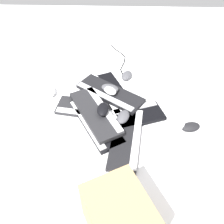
# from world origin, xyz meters

# --- Properties ---
(ground_plane) EXTENTS (3.20, 3.20, 0.00)m
(ground_plane) POSITION_xyz_m (0.00, 0.00, 0.00)
(ground_plane) COLOR white
(keyboard_0) EXTENTS (0.46, 0.29, 0.03)m
(keyboard_0) POSITION_xyz_m (0.13, -0.08, 0.01)
(keyboard_0) COLOR black
(keyboard_0) RESTS_ON ground
(keyboard_1) EXTENTS (0.32, 0.46, 0.03)m
(keyboard_1) POSITION_xyz_m (0.04, 0.13, 0.01)
(keyboard_1) COLOR black
(keyboard_1) RESTS_ON ground
(keyboard_2) EXTENTS (0.46, 0.21, 0.03)m
(keyboard_2) POSITION_xyz_m (-0.08, -0.02, 0.01)
(keyboard_2) COLOR #232326
(keyboard_2) RESTS_ON ground
(keyboard_3) EXTENTS (0.35, 0.46, 0.03)m
(keyboard_3) POSITION_xyz_m (-0.05, -0.12, 0.01)
(keyboard_3) COLOR black
(keyboard_3) RESTS_ON ground
(keyboard_4) EXTENTS (0.21, 0.46, 0.03)m
(keyboard_4) POSITION_xyz_m (0.13, -0.23, 0.01)
(keyboard_4) COLOR black
(keyboard_4) RESTS_ON ground
(keyboard_5) EXTENTS (0.35, 0.46, 0.03)m
(keyboard_5) POSITION_xyz_m (-0.05, -0.07, 0.04)
(keyboard_5) COLOR #232326
(keyboard_5) RESTS_ON keyboard_3
(keyboard_6) EXTENTS (0.45, 0.37, 0.03)m
(keyboard_6) POSITION_xyz_m (0.02, 0.10, 0.04)
(keyboard_6) COLOR black
(keyboard_6) RESTS_ON keyboard_1
(mouse_0) EXTENTS (0.12, 0.09, 0.04)m
(mouse_0) POSITION_xyz_m (0.49, -0.15, 0.02)
(mouse_0) COLOR black
(mouse_0) RESTS_ON ground
(mouse_1) EXTENTS (0.13, 0.10, 0.04)m
(mouse_1) POSITION_xyz_m (0.42, -0.13, 0.02)
(mouse_1) COLOR #B7B7BC
(mouse_1) RESTS_ON ground
(mouse_2) EXTENTS (0.10, 0.13, 0.04)m
(mouse_2) POSITION_xyz_m (0.13, 0.33, 0.02)
(mouse_2) COLOR #4C4C51
(mouse_2) RESTS_ON ground
(mouse_3) EXTENTS (0.12, 0.13, 0.04)m
(mouse_3) POSITION_xyz_m (0.02, 0.10, 0.08)
(mouse_3) COLOR silver
(mouse_3) RESTS_ON keyboard_6
(mouse_4) EXTENTS (0.13, 0.10, 0.04)m
(mouse_4) POSITION_xyz_m (0.02, 0.11, 0.08)
(mouse_4) COLOR #4C4C51
(mouse_4) RESTS_ON keyboard_6
(mouse_5) EXTENTS (0.10, 0.13, 0.04)m
(mouse_5) POSITION_xyz_m (0.11, -0.11, 0.05)
(mouse_5) COLOR #4C4C51
(mouse_5) RESTS_ON keyboard_0
(mouse_6) EXTENTS (0.07, 0.11, 0.04)m
(mouse_6) POSITION_xyz_m (-0.01, -0.08, 0.08)
(mouse_6) COLOR black
(mouse_6) RESTS_ON keyboard_5
(mouse_7) EXTENTS (0.10, 0.13, 0.04)m
(mouse_7) POSITION_xyz_m (-0.37, 0.14, 0.02)
(mouse_7) COLOR silver
(mouse_7) RESTS_ON ground
(cable_0) EXTENTS (0.12, 0.46, 0.01)m
(cable_0) POSITION_xyz_m (0.09, 0.56, 0.00)
(cable_0) COLOR black
(cable_0) RESTS_ON ground
(cardboard_box) EXTENTS (0.31, 0.34, 0.24)m
(cardboard_box) POSITION_xyz_m (0.09, -0.72, 0.12)
(cardboard_box) COLOR tan
(cardboard_box) RESTS_ON ground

